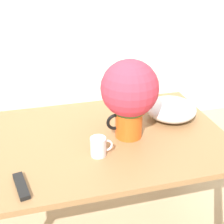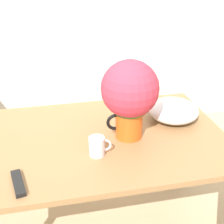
% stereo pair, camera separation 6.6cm
% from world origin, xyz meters
% --- Properties ---
extents(table, '(1.44, 0.90, 0.77)m').
position_xyz_m(table, '(-0.06, 0.15, 0.68)').
color(table, olive).
rests_on(table, ground_plane).
extents(flower_vase, '(0.30, 0.30, 0.43)m').
position_xyz_m(flower_vase, '(0.13, 0.12, 1.02)').
color(flower_vase, '#E05619').
rests_on(flower_vase, table).
extents(coffee_mug, '(0.11, 0.08, 0.10)m').
position_xyz_m(coffee_mug, '(-0.07, -0.02, 0.82)').
color(coffee_mug, silver).
rests_on(coffee_mug, table).
extents(white_bowl, '(0.30, 0.30, 0.12)m').
position_xyz_m(white_bowl, '(0.44, 0.25, 0.83)').
color(white_bowl, silver).
rests_on(white_bowl, table).
extents(remote_control, '(0.08, 0.18, 0.02)m').
position_xyz_m(remote_control, '(-0.44, -0.17, 0.78)').
color(remote_control, black).
rests_on(remote_control, table).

